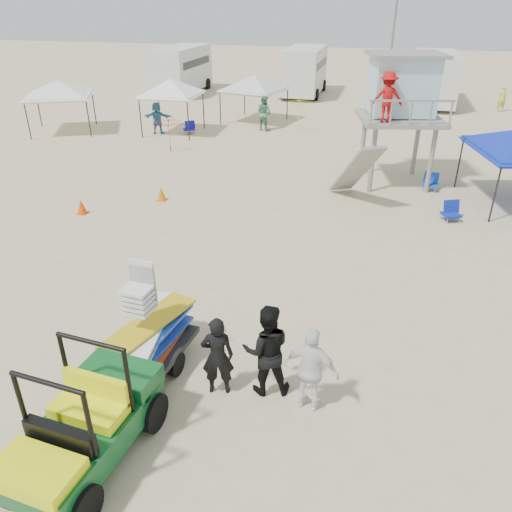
% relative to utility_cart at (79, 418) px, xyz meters
% --- Properties ---
extents(ground, '(140.00, 140.00, 0.00)m').
position_rel_utility_cart_xyz_m(ground, '(0.98, 2.07, -0.93)').
color(ground, beige).
rests_on(ground, ground).
extents(utility_cart, '(1.56, 2.74, 1.99)m').
position_rel_utility_cart_xyz_m(utility_cart, '(0.00, 0.00, 0.00)').
color(utility_cart, '#0C501E').
rests_on(utility_cart, ground).
extents(surf_trailer, '(1.45, 2.41, 2.07)m').
position_rel_utility_cart_xyz_m(surf_trailer, '(0.01, 2.34, -0.08)').
color(surf_trailer, black).
rests_on(surf_trailer, ground).
extents(man_left, '(0.67, 0.53, 1.62)m').
position_rel_utility_cart_xyz_m(man_left, '(1.52, 2.04, -0.12)').
color(man_left, black).
rests_on(man_left, ground).
extents(man_mid, '(1.05, 0.91, 1.83)m').
position_rel_utility_cart_xyz_m(man_mid, '(2.37, 2.29, -0.01)').
color(man_mid, black).
rests_on(man_mid, ground).
extents(man_right, '(1.04, 0.57, 1.68)m').
position_rel_utility_cart_xyz_m(man_right, '(3.22, 2.04, -0.09)').
color(man_right, white).
rests_on(man_right, ground).
extents(lifeguard_tower, '(3.47, 3.47, 4.66)m').
position_rel_utility_cart_xyz_m(lifeguard_tower, '(4.47, 15.01, 2.54)').
color(lifeguard_tower, gray).
rests_on(lifeguard_tower, ground).
extents(canopy_white_a, '(2.81, 2.81, 3.19)m').
position_rel_utility_cart_xyz_m(canopy_white_a, '(-6.86, 20.28, 1.72)').
color(canopy_white_a, black).
rests_on(canopy_white_a, ground).
extents(canopy_white_b, '(4.16, 4.16, 3.07)m').
position_rel_utility_cart_xyz_m(canopy_white_b, '(-12.78, 19.22, 1.60)').
color(canopy_white_b, black).
rests_on(canopy_white_b, ground).
extents(canopy_white_c, '(3.67, 3.67, 3.00)m').
position_rel_utility_cart_xyz_m(canopy_white_c, '(-3.37, 24.03, 1.52)').
color(canopy_white_c, black).
rests_on(canopy_white_c, ground).
extents(umbrella_a, '(2.00, 2.03, 1.57)m').
position_rel_utility_cart_xyz_m(umbrella_a, '(-5.65, 16.82, -0.14)').
color(umbrella_a, '#B8132C').
rests_on(umbrella_a, ground).
extents(umbrella_b, '(2.56, 2.58, 1.73)m').
position_rel_utility_cart_xyz_m(umbrella_b, '(-0.45, 22.25, -0.06)').
color(umbrella_b, yellow).
rests_on(umbrella_b, ground).
extents(cone_near, '(0.34, 0.34, 0.50)m').
position_rel_utility_cart_xyz_m(cone_near, '(-5.60, 9.07, -0.68)').
color(cone_near, '#F74307').
rests_on(cone_near, ground).
extents(cone_far, '(0.34, 0.34, 0.50)m').
position_rel_utility_cart_xyz_m(cone_far, '(-3.49, 10.88, -0.68)').
color(cone_far, orange).
rests_on(cone_far, ground).
extents(beach_chair_a, '(0.73, 0.84, 0.64)m').
position_rel_utility_cart_xyz_m(beach_chair_a, '(-6.05, 20.47, -0.61)').
color(beach_chair_a, '#1210AF').
rests_on(beach_chair_a, ground).
extents(beach_chair_b, '(0.70, 0.77, 0.64)m').
position_rel_utility_cart_xyz_m(beach_chair_b, '(6.46, 11.57, -0.61)').
color(beach_chair_b, '#0E239A').
rests_on(beach_chair_b, ground).
extents(beach_chair_c, '(0.64, 0.69, 0.64)m').
position_rel_utility_cart_xyz_m(beach_chair_c, '(5.98, 14.42, -0.61)').
color(beach_chair_c, '#1042B4').
rests_on(beach_chair_c, ground).
extents(rv_far_left, '(2.64, 6.80, 3.25)m').
position_rel_utility_cart_xyz_m(rv_far_left, '(-11.02, 32.07, 0.87)').
color(rv_far_left, silver).
rests_on(rv_far_left, ground).
extents(rv_mid_left, '(2.65, 6.50, 3.25)m').
position_rel_utility_cart_xyz_m(rv_mid_left, '(-2.02, 33.57, 0.87)').
color(rv_mid_left, silver).
rests_on(rv_mid_left, ground).
extents(rv_mid_right, '(2.64, 7.00, 3.25)m').
position_rel_utility_cart_xyz_m(rv_mid_right, '(6.98, 32.07, 0.87)').
color(rv_mid_right, silver).
rests_on(rv_mid_right, ground).
extents(light_pole_left, '(0.14, 0.14, 8.00)m').
position_rel_utility_cart_xyz_m(light_pole_left, '(3.98, 29.07, 3.07)').
color(light_pole_left, slate).
rests_on(light_pole_left, ground).
extents(distant_beachgoers, '(19.87, 11.20, 1.84)m').
position_rel_utility_cart_xyz_m(distant_beachgoers, '(-2.88, 22.28, -0.07)').
color(distant_beachgoers, '#C6D550').
rests_on(distant_beachgoers, ground).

